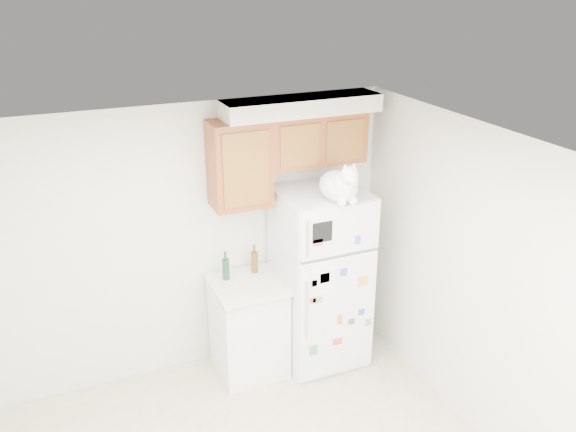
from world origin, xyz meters
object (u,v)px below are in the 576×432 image
refrigerator (320,278)px  storage_box_back (331,183)px  storage_box_front (347,186)px  bottle_amber (254,259)px  bottle_green (226,265)px  base_counter (249,326)px  cat (341,185)px

refrigerator → storage_box_back: bearing=24.2°
storage_box_front → bottle_amber: storage_box_front is taller
refrigerator → bottle_green: bearing=166.5°
refrigerator → storage_box_back: (0.12, 0.05, 0.90)m
base_counter → storage_box_front: storage_box_front is taller
storage_box_front → bottle_amber: (-0.78, 0.28, -0.69)m
cat → bottle_amber: bearing=140.8°
cat → bottle_amber: 1.10m
cat → storage_box_front: (0.17, 0.21, -0.10)m
refrigerator → storage_box_front: storage_box_front is taller
cat → storage_box_back: 0.34m
refrigerator → bottle_amber: (-0.56, 0.23, 0.21)m
base_counter → bottle_green: bottle_green is taller
refrigerator → storage_box_front: 0.92m
storage_box_back → base_counter: bearing=-169.6°
storage_box_back → storage_box_front: bearing=-33.9°
bottle_green → base_counter: bearing=-39.9°
storage_box_front → refrigerator: bearing=160.0°
storage_box_front → base_counter: bearing=165.3°
base_counter → bottle_amber: (0.13, 0.16, 0.59)m
cat → bottle_amber: (-0.60, 0.49, -0.78)m
storage_box_front → cat: bearing=-136.4°
storage_box_front → storage_box_back: bearing=127.2°
bottle_amber → storage_box_back: bearing=-14.7°
storage_box_front → bottle_green: (-1.06, 0.25, -0.69)m
storage_box_back → bottle_amber: storage_box_back is taller
storage_box_front → bottle_amber: 1.07m
cat → bottle_green: bearing=152.3°
cat → storage_box_front: 0.29m
base_counter → storage_box_front: bearing=-7.8°
storage_box_front → bottle_green: 1.29m
bottle_amber → storage_box_front: bearing=-19.8°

